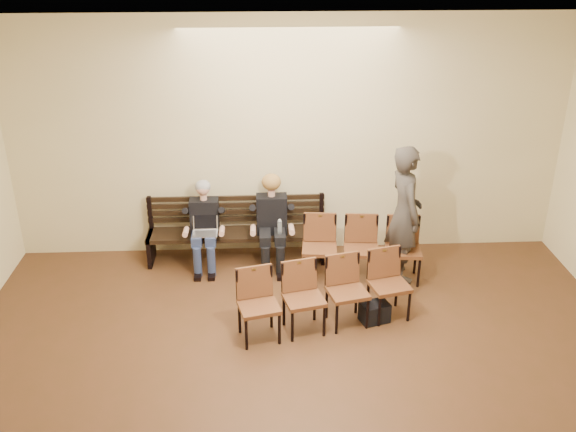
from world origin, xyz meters
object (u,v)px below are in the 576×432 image
bench (237,246)px  chair_row_back (326,296)px  bag (375,312)px  chair_row_front (361,250)px  laptop (205,234)px  passerby (405,204)px  water_bottle (280,235)px  seated_woman (272,224)px  seated_man (205,226)px

bench → chair_row_back: chair_row_back is taller
bag → chair_row_front: 1.11m
laptop → passerby: (2.74, -0.30, 0.54)m
water_bottle → chair_row_front: bearing=-15.7°
passerby → laptop: bearing=75.6°
water_bottle → bag: water_bottle is taller
laptop → chair_row_back: size_ratio=0.16×
bench → bag: bearing=-44.2°
laptop → bag: size_ratio=1.01×
water_bottle → seated_woman: bearing=115.6°
seated_man → chair_row_back: bearing=-46.8°
bag → laptop: bearing=147.3°
laptop → water_bottle: 1.05m
seated_man → bag: size_ratio=3.51×
bag → seated_man: bearing=144.3°
seated_man → bag: 2.76m
water_bottle → chair_row_back: 1.55m
bag → passerby: 1.58m
seated_man → chair_row_front: bearing=-13.6°
seated_man → laptop: 0.19m
seated_woman → passerby: bearing=-15.0°
bench → seated_man: (-0.45, -0.12, 0.38)m
seated_woman → passerby: (1.80, -0.48, 0.48)m
seated_man → seated_woman: size_ratio=0.96×
water_bottle → passerby: passerby is taller
bench → seated_man: size_ratio=2.13×
water_bottle → chair_row_front: (1.11, -0.31, -0.10)m
seated_woman → bag: (1.24, -1.59, -0.50)m
seated_man → chair_row_front: (2.18, -0.53, -0.15)m
laptop → bench: bearing=42.1°
laptop → passerby: passerby is taller
water_bottle → chair_row_front: chair_row_front is taller
seated_woman → chair_row_back: 1.80m
passerby → chair_row_front: passerby is taller
laptop → seated_man: bearing=102.6°
seated_woman → water_bottle: 0.25m
passerby → chair_row_front: size_ratio=1.37×
seated_woman → laptop: 0.97m
laptop → passerby: bearing=0.6°
seated_woman → seated_man: bearing=180.0°
passerby → chair_row_back: bearing=127.0°
bench → laptop: size_ratio=7.44×
water_bottle → chair_row_back: chair_row_back is taller
seated_man → seated_woman: (0.97, 0.00, 0.02)m
bench → bag: bench is taller
laptop → chair_row_front: chair_row_front is taller
passerby → chair_row_back: 1.81m
seated_woman → chair_row_front: seated_woman is taller
bag → chair_row_back: chair_row_back is taller
chair_row_front → chair_row_back: 1.30m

